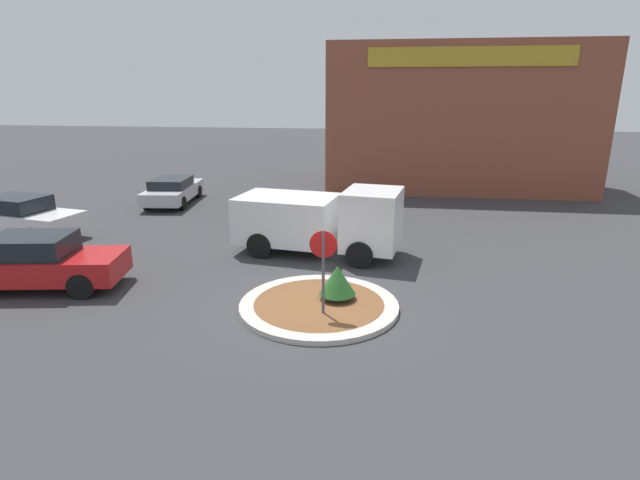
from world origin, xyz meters
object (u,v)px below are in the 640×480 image
utility_truck (319,219)px  stop_sign (323,259)px  parked_sedan_red (40,262)px  parked_sedan_silver (173,190)px  parked_sedan_white (22,217)px

utility_truck → stop_sign: bearing=-72.0°
stop_sign → parked_sedan_red: 7.94m
parked_sedan_silver → parked_sedan_red: parked_sedan_red is taller
stop_sign → parked_sedan_white: size_ratio=0.48×
stop_sign → parked_sedan_red: stop_sign is taller
utility_truck → parked_sedan_red: 8.19m
stop_sign → parked_sedan_red: bearing=174.5°
parked_sedan_silver → parked_sedan_red: size_ratio=1.01×
parked_sedan_red → parked_sedan_white: 5.96m
utility_truck → parked_sedan_white: bearing=-173.0°
utility_truck → parked_sedan_red: bearing=-141.2°
utility_truck → parked_sedan_silver: 10.34m
utility_truck → parked_sedan_white: size_ratio=1.22×
stop_sign → parked_sedan_silver: stop_sign is taller
parked_sedan_silver → parked_sedan_white: (-3.06, -6.22, 0.12)m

